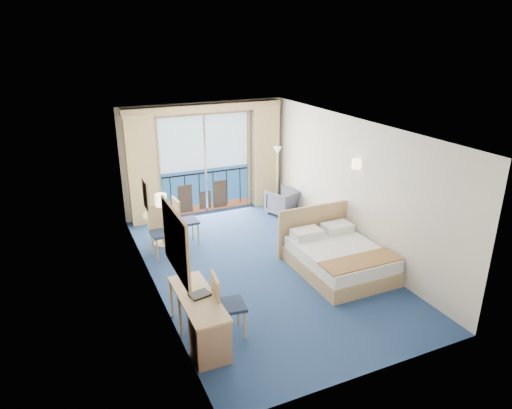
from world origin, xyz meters
name	(u,v)px	position (x,y,z in m)	size (l,w,h in m)	color
floor	(261,266)	(0.00, 0.00, 0.00)	(6.50, 6.50, 0.00)	navy
room_walls	(261,178)	(0.00, 0.00, 1.78)	(4.04, 6.54, 2.72)	beige
balcony_door	(205,167)	(-0.01, 3.22, 1.14)	(2.36, 0.03, 2.52)	navy
curtain_left	(142,171)	(-1.55, 3.07, 1.28)	(0.65, 0.22, 2.55)	tan
curtain_right	(266,157)	(1.55, 3.07, 1.28)	(0.65, 0.22, 2.55)	tan
pelmet	(205,108)	(0.00, 3.10, 2.58)	(3.80, 0.25, 0.18)	tan
mirror	(176,242)	(-1.97, -1.50, 1.55)	(0.05, 1.25, 0.95)	tan
wall_print	(146,195)	(-1.97, 0.45, 1.60)	(0.04, 0.42, 0.52)	tan
sconce_left	(161,200)	(-1.94, -0.60, 1.85)	(0.18, 0.18, 0.18)	beige
sconce_right	(356,164)	(1.94, -0.15, 1.85)	(0.18, 0.18, 0.18)	beige
bed	(338,257)	(1.25, -0.73, 0.28)	(1.60, 1.90, 1.01)	tan
nightstand	(323,226)	(1.76, 0.60, 0.29)	(0.44, 0.42, 0.58)	#9A7351
phone	(322,212)	(1.72, 0.61, 0.62)	(0.20, 0.16, 0.09)	white
armchair	(283,202)	(1.65, 2.26, 0.31)	(0.67, 0.69, 0.63)	#4E535F
floor_lamp	(277,162)	(1.71, 2.73, 1.20)	(0.22, 0.22, 1.58)	silver
desk	(207,331)	(-1.74, -2.01, 0.38)	(0.51, 1.47, 0.69)	tan
desk_chair	(224,301)	(-1.38, -1.69, 0.57)	(0.49, 0.48, 1.01)	#1C2943
folder	(200,294)	(-1.70, -1.58, 0.70)	(0.28, 0.21, 0.03)	black
desk_lamp	(183,260)	(-1.77, -1.04, 1.02)	(0.12, 0.12, 0.44)	silver
round_table	(162,221)	(-1.45, 1.77, 0.52)	(0.76, 0.76, 0.69)	tan
table_chair_a	(182,218)	(-1.06, 1.60, 0.58)	(0.47, 0.46, 1.02)	#1C2943
table_chair_b	(161,227)	(-1.58, 1.28, 0.60)	(0.48, 0.49, 1.06)	#1C2943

